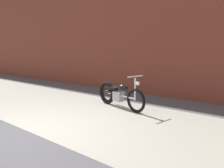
{
  "coord_description": "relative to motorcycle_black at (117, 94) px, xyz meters",
  "views": [
    {
      "loc": [
        3.91,
        -2.27,
        1.7
      ],
      "look_at": [
        0.23,
        2.47,
        0.75
      ],
      "focal_mm": 33.75,
      "sensor_mm": 36.0,
      "label": 1
    }
  ],
  "objects": [
    {
      "name": "ground_plane",
      "position": [
        -0.18,
        -2.78,
        -0.4
      ],
      "size": [
        80.0,
        80.0,
        0.0
      ],
      "primitive_type": "plane",
      "color": "#47474C"
    },
    {
      "name": "sidewalk_slab",
      "position": [
        -0.18,
        -1.03,
        -0.4
      ],
      "size": [
        36.0,
        3.5,
        0.01
      ],
      "primitive_type": "cube",
      "color": "gray",
      "rests_on": "ground"
    },
    {
      "name": "brick_building_wall",
      "position": [
        -0.18,
        2.42,
        2.32
      ],
      "size": [
        36.0,
        0.5,
        5.44
      ],
      "primitive_type": "cube",
      "color": "brown",
      "rests_on": "ground"
    },
    {
      "name": "motorcycle_black",
      "position": [
        0.0,
        0.0,
        0.0
      ],
      "size": [
        1.98,
        0.73,
        1.03
      ],
      "rotation": [
        0.0,
        0.0,
        -0.22
      ],
      "color": "black",
      "rests_on": "ground"
    }
  ]
}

